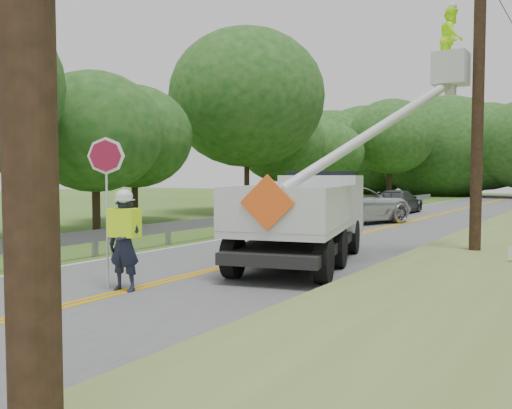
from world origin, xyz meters
The scene contains 10 objects.
ground centered at (0.00, 0.00, 0.00)m, with size 140.00×140.00×0.00m, color #475F21.
road centered at (0.00, 14.00, 0.01)m, with size 7.20×96.00×0.03m.
guardrail centered at (-4.02, 14.91, 0.55)m, with size 0.18×48.00×0.77m.
treeline_left centered at (-10.29, 29.05, 5.71)m, with size 10.43×53.57×11.06m.
treeline_horizon centered at (-2.05, 56.30, 5.50)m, with size 56.46×14.49×11.92m.
flagger centered at (-0.03, 1.32, 1.09)m, with size 1.14×0.56×3.01m.
bucket_truck centered at (1.32, 7.34, 1.55)m, with size 5.40×7.23×6.74m.
suv_silver centered at (-2.02, 17.49, 0.92)m, with size 2.97×6.45×1.79m, color silver.
suv_darkgrey centered at (-2.33, 25.34, 0.73)m, with size 1.98×4.88×1.42m, color #363A3D.
stop_sign_permanent centered at (-4.84, 18.14, 1.63)m, with size 0.39×0.39×2.46m.
Camera 1 is at (7.65, -5.77, 2.26)m, focal length 36.70 mm.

